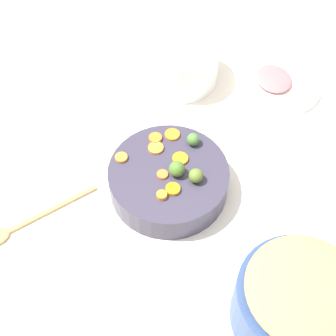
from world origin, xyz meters
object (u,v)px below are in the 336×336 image
casserole_dish (181,63)px  serving_bowl_carrots (168,179)px  ham_plate (279,85)px  wooden_spoon (19,226)px  metal_pot (296,306)px

casserole_dish → serving_bowl_carrots: bearing=134.0°
serving_bowl_carrots → ham_plate: 0.50m
wooden_spoon → ham_plate: same height
wooden_spoon → serving_bowl_carrots: bearing=-113.0°
serving_bowl_carrots → wooden_spoon: 0.38m
ham_plate → wooden_spoon: bearing=84.3°
serving_bowl_carrots → metal_pot: 0.43m
serving_bowl_carrots → casserole_dish: (0.28, -0.29, 0.02)m
casserole_dish → ham_plate: bearing=-137.3°
serving_bowl_carrots → casserole_dish: bearing=-46.0°
serving_bowl_carrots → ham_plate: serving_bowl_carrots is taller
wooden_spoon → casserole_dish: 0.66m
metal_pot → casserole_dish: 0.77m
serving_bowl_carrots → ham_plate: (0.06, -0.49, -0.03)m
casserole_dish → wooden_spoon: bearing=101.9°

